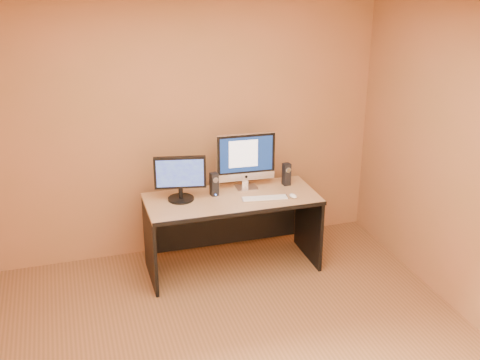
# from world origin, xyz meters

# --- Properties ---
(walls) EXTENTS (4.00, 4.00, 2.60)m
(walls) POSITION_xyz_m (0.00, 0.00, 1.30)
(walls) COLOR #A06240
(walls) RESTS_ON ground
(ceiling) EXTENTS (4.00, 4.00, 0.00)m
(ceiling) POSITION_xyz_m (0.00, 0.00, 2.60)
(ceiling) COLOR white
(ceiling) RESTS_ON walls
(desk) EXTENTS (1.61, 0.71, 0.74)m
(desk) POSITION_xyz_m (0.36, 1.43, 0.37)
(desk) COLOR tan
(desk) RESTS_ON ground
(imac) EXTENTS (0.58, 0.24, 0.55)m
(imac) POSITION_xyz_m (0.56, 1.61, 1.02)
(imac) COLOR silver
(imac) RESTS_ON desk
(second_monitor) EXTENTS (0.52, 0.33, 0.42)m
(second_monitor) POSITION_xyz_m (-0.11, 1.51, 0.95)
(second_monitor) COLOR black
(second_monitor) RESTS_ON desk
(speaker_left) EXTENTS (0.08, 0.08, 0.22)m
(speaker_left) POSITION_xyz_m (0.21, 1.53, 0.85)
(speaker_left) COLOR black
(speaker_left) RESTS_ON desk
(speaker_right) EXTENTS (0.07, 0.08, 0.22)m
(speaker_right) POSITION_xyz_m (0.95, 1.57, 0.85)
(speaker_right) COLOR black
(speaker_right) RESTS_ON desk
(keyboard) EXTENTS (0.44, 0.18, 0.02)m
(keyboard) POSITION_xyz_m (0.64, 1.30, 0.75)
(keyboard) COLOR silver
(keyboard) RESTS_ON desk
(mouse) EXTENTS (0.07, 0.11, 0.04)m
(mouse) POSITION_xyz_m (0.90, 1.26, 0.76)
(mouse) COLOR white
(mouse) RESTS_ON desk
(cable_a) EXTENTS (0.06, 0.22, 0.01)m
(cable_a) POSITION_xyz_m (0.63, 1.69, 0.75)
(cable_a) COLOR black
(cable_a) RESTS_ON desk
(cable_b) EXTENTS (0.06, 0.17, 0.01)m
(cable_b) POSITION_xyz_m (0.59, 1.72, 0.75)
(cable_b) COLOR black
(cable_b) RESTS_ON desk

